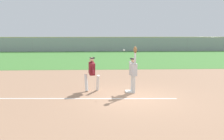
# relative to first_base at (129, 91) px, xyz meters

# --- Properties ---
(ground_plane) EXTENTS (79.02, 79.02, 0.00)m
(ground_plane) POSITION_rel_first_base_xyz_m (0.08, -0.98, -0.04)
(ground_plane) COLOR tan
(outfield_grass) EXTENTS (47.82, 17.33, 0.01)m
(outfield_grass) POSITION_rel_first_base_xyz_m (0.08, 15.55, -0.04)
(outfield_grass) COLOR #478438
(outfield_grass) RESTS_ON ground_plane
(chalk_foul_line) EXTENTS (11.99, 0.66, 0.01)m
(chalk_foul_line) POSITION_rel_first_base_xyz_m (-4.00, -0.90, -0.04)
(chalk_foul_line) COLOR white
(chalk_foul_line) RESTS_ON ground_plane
(first_base) EXTENTS (0.39, 0.39, 0.08)m
(first_base) POSITION_rel_first_base_xyz_m (0.00, 0.00, 0.00)
(first_base) COLOR white
(first_base) RESTS_ON ground_plane
(fielder) EXTENTS (0.35, 0.89, 2.28)m
(fielder) POSITION_rel_first_base_xyz_m (0.18, -0.07, 1.08)
(fielder) COLOR silver
(fielder) RESTS_ON ground_plane
(runner) EXTENTS (0.82, 0.84, 1.72)m
(runner) POSITION_rel_first_base_xyz_m (-1.84, 0.33, 0.96)
(runner) COLOR white
(runner) RESTS_ON ground_plane
(baseball) EXTENTS (0.07, 0.07, 0.07)m
(baseball) POSITION_rel_first_base_xyz_m (-0.27, 0.09, 2.04)
(baseball) COLOR white
(outfield_fence) EXTENTS (47.90, 0.08, 2.23)m
(outfield_fence) POSITION_rel_first_base_xyz_m (0.08, 24.22, 1.07)
(outfield_fence) COLOR #93999E
(outfield_fence) RESTS_ON ground_plane
(parked_car_white) EXTENTS (4.46, 2.23, 1.25)m
(parked_car_white) POSITION_rel_first_base_xyz_m (-5.83, 28.55, 0.63)
(parked_car_white) COLOR white
(parked_car_white) RESTS_ON ground_plane
(parked_car_silver) EXTENTS (4.42, 2.16, 1.25)m
(parked_car_silver) POSITION_rel_first_base_xyz_m (-1.33, 28.56, 0.63)
(parked_car_silver) COLOR #B7B7BC
(parked_car_silver) RESTS_ON ground_plane
(parked_car_green) EXTENTS (4.44, 2.19, 1.25)m
(parked_car_green) POSITION_rel_first_base_xyz_m (2.73, 28.68, 0.63)
(parked_car_green) COLOR #1E6B33
(parked_car_green) RESTS_ON ground_plane
(parked_car_tan) EXTENTS (4.58, 2.48, 1.25)m
(parked_car_tan) POSITION_rel_first_base_xyz_m (7.78, 28.94, 0.63)
(parked_car_tan) COLOR tan
(parked_car_tan) RESTS_ON ground_plane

